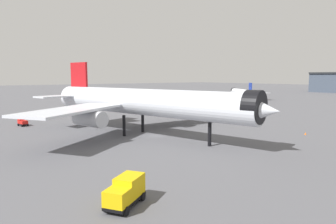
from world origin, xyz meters
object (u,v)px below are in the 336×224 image
(baggage_tug_wing, at_px, (23,122))
(airliner_far_taxiway, at_px, (242,92))
(service_truck_front, at_px, (126,191))
(airliner_near_gate, at_px, (141,102))
(traffic_cone_near_nose, at_px, (305,134))

(baggage_tug_wing, bearing_deg, airliner_far_taxiway, -91.06)
(airliner_far_taxiway, distance_m, baggage_tug_wing, 122.61)
(service_truck_front, bearing_deg, airliner_far_taxiway, -178.33)
(airliner_far_taxiway, height_order, baggage_tug_wing, airliner_far_taxiway)
(airliner_near_gate, relative_size, airliner_far_taxiway, 1.95)
(airliner_near_gate, height_order, airliner_far_taxiway, airliner_near_gate)
(airliner_far_taxiway, relative_size, traffic_cone_near_nose, 57.10)
(airliner_far_taxiway, relative_size, baggage_tug_wing, 9.27)
(baggage_tug_wing, relative_size, traffic_cone_near_nose, 6.16)
(airliner_near_gate, xyz_separation_m, airliner_far_taxiway, (-52.11, 101.81, -3.17))
(baggage_tug_wing, xyz_separation_m, traffic_cone_near_nose, (54.27, 49.78, -0.69))
(airliner_near_gate, distance_m, airliner_far_taxiway, 114.42)
(airliner_near_gate, xyz_separation_m, traffic_cone_near_nose, (23.26, 30.87, -7.40))
(airliner_far_taxiway, height_order, traffic_cone_near_nose, airliner_far_taxiway)
(airliner_near_gate, distance_m, traffic_cone_near_nose, 39.35)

